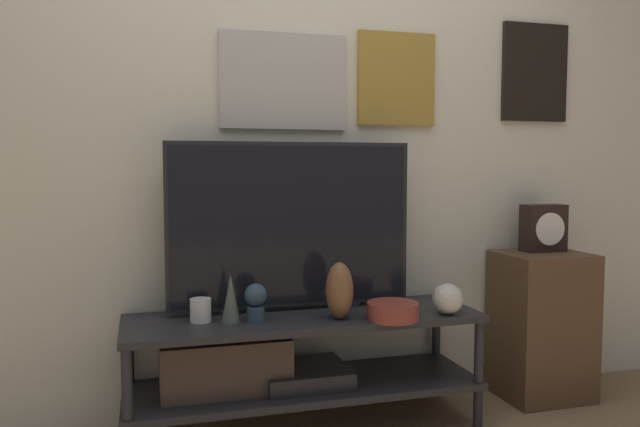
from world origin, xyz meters
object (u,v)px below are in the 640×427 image
(vase_round_glass, at_px, (448,299))
(vase_wide_bowl, at_px, (393,311))
(vase_urn_stoneware, at_px, (339,291))
(television, at_px, (291,225))
(vase_slim_bronze, at_px, (231,298))
(mantel_clock, at_px, (543,228))
(decorative_bust, at_px, (256,300))
(candle_jar, at_px, (201,310))

(vase_round_glass, xyz_separation_m, vase_wide_bowl, (-0.26, -0.02, -0.03))
(vase_round_glass, relative_size, vase_wide_bowl, 0.62)
(vase_round_glass, bearing_deg, vase_urn_stoneware, 174.17)
(television, distance_m, vase_urn_stoneware, 0.36)
(vase_slim_bronze, relative_size, mantel_clock, 0.85)
(vase_wide_bowl, xyz_separation_m, vase_slim_bronze, (-0.64, 0.15, 0.06))
(vase_slim_bronze, bearing_deg, television, 25.21)
(vase_wide_bowl, distance_m, vase_urn_stoneware, 0.23)
(vase_urn_stoneware, bearing_deg, vase_slim_bronze, 170.28)
(television, bearing_deg, decorative_bust, -140.77)
(vase_round_glass, bearing_deg, vase_slim_bronze, 172.28)
(decorative_bust, xyz_separation_m, mantel_clock, (1.45, 0.15, 0.24))
(vase_round_glass, bearing_deg, television, 157.56)
(vase_round_glass, height_order, vase_urn_stoneware, vase_urn_stoneware)
(candle_jar, bearing_deg, vase_round_glass, -8.85)
(vase_urn_stoneware, bearing_deg, candle_jar, 168.64)
(vase_slim_bronze, distance_m, candle_jar, 0.13)
(vase_urn_stoneware, height_order, decorative_bust, vase_urn_stoneware)
(television, relative_size, decorative_bust, 6.93)
(vase_slim_bronze, height_order, decorative_bust, vase_slim_bronze)
(candle_jar, bearing_deg, television, 13.61)
(candle_jar, height_order, decorative_bust, decorative_bust)
(vase_round_glass, relative_size, mantel_clock, 0.57)
(television, xyz_separation_m, mantel_clock, (1.27, 0.00, -0.05))
(candle_jar, bearing_deg, vase_wide_bowl, -13.57)
(television, bearing_deg, candle_jar, -166.39)
(vase_slim_bronze, height_order, vase_urn_stoneware, vase_urn_stoneware)
(vase_wide_bowl, height_order, vase_slim_bronze, vase_slim_bronze)
(candle_jar, distance_m, decorative_bust, 0.23)
(vase_slim_bronze, xyz_separation_m, vase_urn_stoneware, (0.44, -0.07, 0.02))
(vase_urn_stoneware, height_order, mantel_clock, mantel_clock)
(candle_jar, distance_m, mantel_clock, 1.69)
(television, xyz_separation_m, vase_slim_bronze, (-0.28, -0.13, -0.28))
(vase_slim_bronze, bearing_deg, vase_urn_stoneware, -9.72)
(television, xyz_separation_m, decorative_bust, (-0.18, -0.15, -0.29))
(vase_slim_bronze, bearing_deg, vase_wide_bowl, -12.88)
(mantel_clock, bearing_deg, decorative_bust, -173.96)
(vase_wide_bowl, relative_size, vase_slim_bronze, 1.08)
(candle_jar, bearing_deg, decorative_bust, -14.05)
(vase_slim_bronze, distance_m, decorative_bust, 0.10)
(television, bearing_deg, vase_round_glass, -22.44)
(vase_round_glass, distance_m, candle_jar, 1.03)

